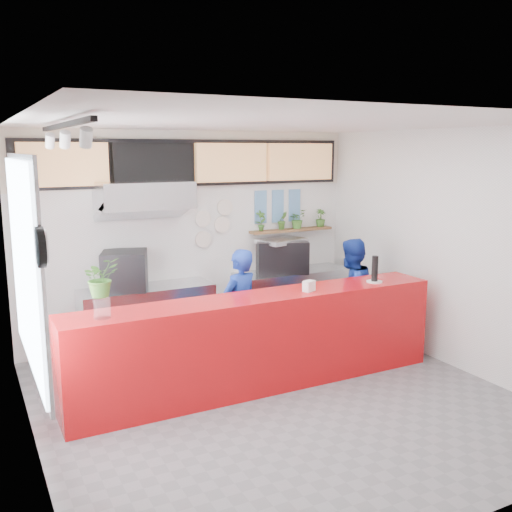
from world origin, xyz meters
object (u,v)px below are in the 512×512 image
object	(u,v)px
espresso_machine	(282,256)
staff_center	(240,310)
panini_oven	(125,270)
pepper_mill	(375,269)
staff_right	(350,294)
service_counter	(260,342)

from	to	relation	value
espresso_machine	staff_center	size ratio (longest dim) A/B	0.49
panini_oven	pepper_mill	world-z (taller)	pepper_mill
panini_oven	staff_right	distance (m)	3.07
staff_center	staff_right	distance (m)	1.69
espresso_machine	staff_center	world-z (taller)	staff_center
espresso_machine	pepper_mill	world-z (taller)	pepper_mill
panini_oven	pepper_mill	distance (m)	3.26
service_counter	espresso_machine	world-z (taller)	espresso_machine
service_counter	espresso_machine	distance (m)	2.31
staff_center	pepper_mill	xyz separation A→B (m)	(1.55, -0.68, 0.50)
espresso_machine	service_counter	bearing A→B (deg)	-104.55
staff_right	staff_center	bearing A→B (deg)	-16.71
staff_right	espresso_machine	bearing A→B (deg)	-87.54
service_counter	pepper_mill	xyz separation A→B (m)	(1.58, -0.07, 0.72)
staff_right	pepper_mill	bearing A→B (deg)	61.92
staff_center	panini_oven	bearing A→B (deg)	-66.13
service_counter	staff_right	world-z (taller)	staff_right
staff_center	staff_right	world-z (taller)	staff_right
staff_center	service_counter	bearing A→B (deg)	67.24
staff_right	service_counter	bearing A→B (deg)	3.05
espresso_machine	staff_center	xyz separation A→B (m)	(-1.28, -1.18, -0.37)
staff_center	pepper_mill	bearing A→B (deg)	136.62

